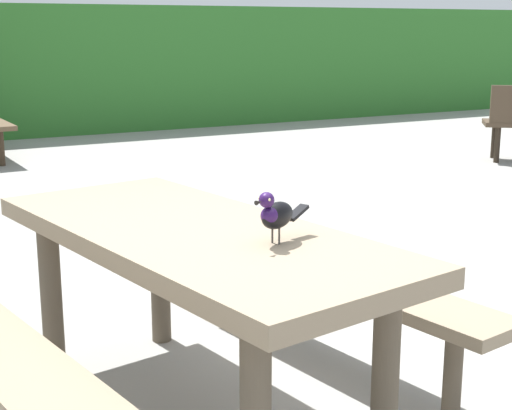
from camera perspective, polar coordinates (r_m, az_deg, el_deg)
The scene contains 2 objects.
picnic_table_foreground at distance 2.83m, azimuth -4.55°, elevation -5.25°, with size 1.95×1.98×0.74m.
bird_grackle at distance 2.53m, azimuth 1.45°, elevation -0.66°, with size 0.27×0.15×0.18m.
Camera 1 is at (-1.32, -2.24, 1.44)m, focal length 53.90 mm.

